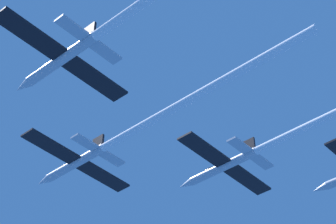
{
  "coord_description": "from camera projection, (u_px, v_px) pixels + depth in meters",
  "views": [
    {
      "loc": [
        -45.04,
        -56.82,
        -49.21
      ],
      "look_at": [
        0.32,
        -16.69,
        0.25
      ],
      "focal_mm": 69.21,
      "sensor_mm": 36.0,
      "label": 1
    }
  ],
  "objects": [
    {
      "name": "jet_lead",
      "position": [
        136.0,
        130.0,
        81.94
      ],
      "size": [
        17.7,
        45.63,
        2.93
      ],
      "color": "#B2BAC6"
    },
    {
      "name": "jet_right_wing",
      "position": [
        324.0,
        119.0,
        79.32
      ],
      "size": [
        17.7,
        55.51,
        2.93
      ],
      "color": "#B2BAC6"
    }
  ]
}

